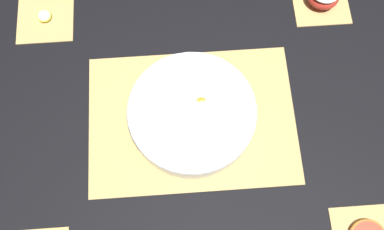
# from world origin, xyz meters

# --- Properties ---
(ground_plane) EXTENTS (6.00, 6.00, 0.00)m
(ground_plane) POSITION_xyz_m (0.00, 0.00, 0.00)
(ground_plane) COLOR black
(bamboo_mat_center) EXTENTS (0.48, 0.34, 0.01)m
(bamboo_mat_center) POSITION_xyz_m (0.00, 0.00, 0.00)
(bamboo_mat_center) COLOR tan
(bamboo_mat_center) RESTS_ON ground_plane
(coaster_mat_far_left) EXTENTS (0.14, 0.14, 0.01)m
(coaster_mat_far_left) POSITION_xyz_m (-0.35, 0.30, 0.00)
(coaster_mat_far_left) COLOR tan
(coaster_mat_far_left) RESTS_ON ground_plane
(coaster_mat_far_right) EXTENTS (0.14, 0.14, 0.01)m
(coaster_mat_far_right) POSITION_xyz_m (0.35, 0.30, 0.00)
(coaster_mat_far_right) COLOR tan
(coaster_mat_far_right) RESTS_ON ground_plane
(fruit_salad_bowl) EXTENTS (0.29, 0.29, 0.06)m
(fruit_salad_bowl) POSITION_xyz_m (0.00, 0.00, 0.04)
(fruit_salad_bowl) COLOR silver
(fruit_salad_bowl) RESTS_ON bamboo_mat_center
(banana_coin_single) EXTENTS (0.04, 0.04, 0.01)m
(banana_coin_single) POSITION_xyz_m (-0.35, 0.30, 0.01)
(banana_coin_single) COLOR #F4EABC
(banana_coin_single) RESTS_ON coaster_mat_far_left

